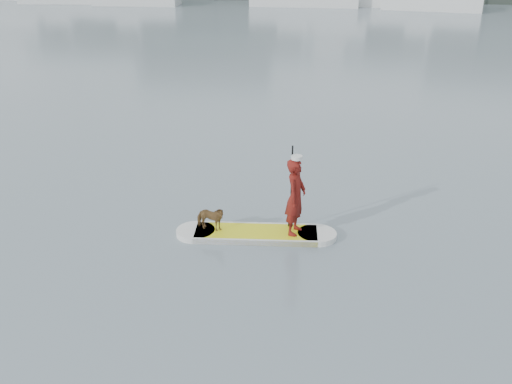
# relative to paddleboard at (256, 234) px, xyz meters

# --- Properties ---
(paddleboard) EXTENTS (3.29, 1.07, 0.12)m
(paddleboard) POSITION_rel_paddleboard_xyz_m (0.00, 0.00, 0.00)
(paddleboard) COLOR yellow
(paddleboard) RESTS_ON ground
(paddler) EXTENTS (0.50, 0.65, 1.59)m
(paddler) POSITION_rel_paddleboard_xyz_m (0.79, 0.08, 0.86)
(paddler) COLOR maroon
(paddler) RESTS_ON paddleboard
(white_cap) EXTENTS (0.22, 0.22, 0.07)m
(white_cap) POSITION_rel_paddleboard_xyz_m (0.79, 0.08, 1.69)
(white_cap) COLOR silver
(white_cap) RESTS_ON paddler
(dog) EXTENTS (0.67, 0.38, 0.54)m
(dog) POSITION_rel_paddleboard_xyz_m (-0.93, -0.10, 0.33)
(dog) COLOR brown
(dog) RESTS_ON paddleboard
(paddle) EXTENTS (0.10, 0.30, 2.00)m
(paddle) POSITION_rel_paddleboard_xyz_m (0.67, 0.33, 0.74)
(paddle) COLOR black
(paddle) RESTS_ON ground
(sailboat_e) EXTENTS (8.24, 3.84, 11.49)m
(sailboat_e) POSITION_rel_paddleboard_xyz_m (8.04, 40.89, 0.76)
(sailboat_e) COLOR silver
(sailboat_e) RESTS_ON ground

